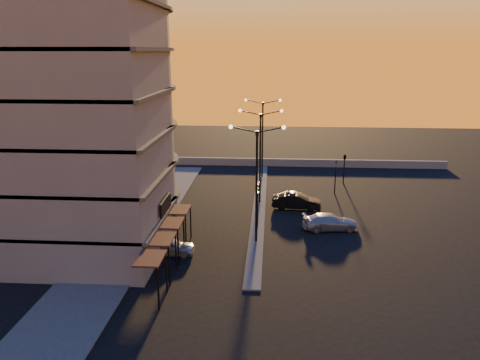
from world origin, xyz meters
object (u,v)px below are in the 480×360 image
streetlamp_mid (260,149)px  car_hatchback (169,246)px  car_sedan (297,201)px  traffic_light_main (258,197)px  car_wagon (330,222)px

streetlamp_mid → car_hatchback: streetlamp_mid is taller
streetlamp_mid → car_sedan: 6.20m
streetlamp_mid → car_hatchback: (-6.50, -12.78, -4.92)m
traffic_light_main → car_wagon: size_ratio=0.90×
car_hatchback → car_sedan: (10.13, 11.32, 0.11)m
streetlamp_mid → car_wagon: 10.45m
car_hatchback → car_sedan: size_ratio=0.83×
traffic_light_main → car_sedan: traffic_light_main is taller
car_sedan → streetlamp_mid: bearing=73.5°
streetlamp_mid → traffic_light_main: streetlamp_mid is taller
car_sedan → car_wagon: bearing=-148.0°
streetlamp_mid → car_sedan: streetlamp_mid is taller
streetlamp_mid → car_wagon: bearing=-47.0°
car_hatchback → car_wagon: 14.14m
car_hatchback → car_sedan: 15.19m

